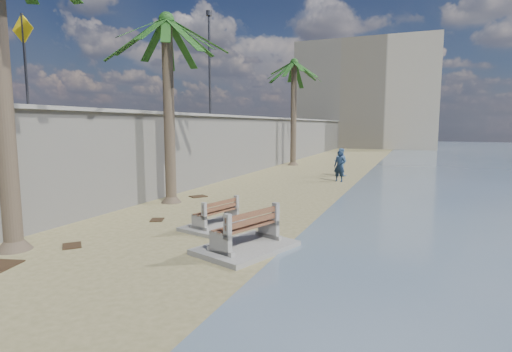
% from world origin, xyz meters
% --- Properties ---
extents(ground_plane, '(140.00, 140.00, 0.00)m').
position_xyz_m(ground_plane, '(0.00, 0.00, 0.00)').
color(ground_plane, '#8F8458').
extents(seawall, '(0.45, 70.00, 3.50)m').
position_xyz_m(seawall, '(-5.20, 20.00, 1.75)').
color(seawall, gray).
rests_on(seawall, ground_plane).
extents(wall_cap, '(0.80, 70.00, 0.12)m').
position_xyz_m(wall_cap, '(-5.20, 20.00, 3.55)').
color(wall_cap, gray).
rests_on(wall_cap, seawall).
extents(end_building, '(18.00, 12.00, 14.00)m').
position_xyz_m(end_building, '(-2.00, 52.00, 7.00)').
color(end_building, '#B7AA93').
rests_on(end_building, ground_plane).
extents(bench_near, '(2.30, 2.76, 0.99)m').
position_xyz_m(bench_near, '(1.16, 2.30, 0.43)').
color(bench_near, gray).
rests_on(bench_near, ground_plane).
extents(bench_far, '(1.78, 2.23, 0.82)m').
position_xyz_m(bench_far, '(-0.53, 3.93, 0.36)').
color(bench_far, gray).
rests_on(bench_far, ground_plane).
extents(palm_mid, '(5.00, 5.00, 7.86)m').
position_xyz_m(palm_mid, '(-4.02, 6.73, 6.87)').
color(palm_mid, brown).
rests_on(palm_mid, ground_plane).
extents(palm_back, '(5.00, 5.00, 8.55)m').
position_xyz_m(palm_back, '(-3.90, 22.79, 7.53)').
color(palm_back, brown).
rests_on(palm_back, ground_plane).
extents(pedestrian_sign, '(0.78, 0.07, 2.40)m').
position_xyz_m(pedestrian_sign, '(-5.00, 1.50, 5.15)').
color(pedestrian_sign, '#2D2D33').
rests_on(pedestrian_sign, wall_cap).
extents(streetlight, '(0.28, 0.28, 5.12)m').
position_xyz_m(streetlight, '(-5.10, 12.00, 6.64)').
color(streetlight, '#2D2D33').
rests_on(streetlight, wall_cap).
extents(person_a, '(0.76, 0.58, 1.92)m').
position_xyz_m(person_a, '(1.03, 15.20, 0.96)').
color(person_a, '#132135').
rests_on(person_a, ground_plane).
extents(person_b, '(1.04, 0.89, 1.86)m').
position_xyz_m(person_b, '(0.66, 17.56, 0.93)').
color(person_b, '#547AAD').
rests_on(person_b, ground_plane).
extents(debris_b, '(0.70, 0.69, 0.03)m').
position_xyz_m(debris_b, '(-3.06, 0.91, 0.01)').
color(debris_b, '#382616').
rests_on(debris_b, ground_plane).
extents(debris_c, '(0.81, 0.85, 0.03)m').
position_xyz_m(debris_c, '(-3.69, 8.26, 0.01)').
color(debris_c, '#382616').
rests_on(debris_c, ground_plane).
extents(debris_d, '(0.56, 0.61, 0.03)m').
position_xyz_m(debris_d, '(-2.74, 4.04, 0.01)').
color(debris_d, '#382616').
rests_on(debris_d, ground_plane).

